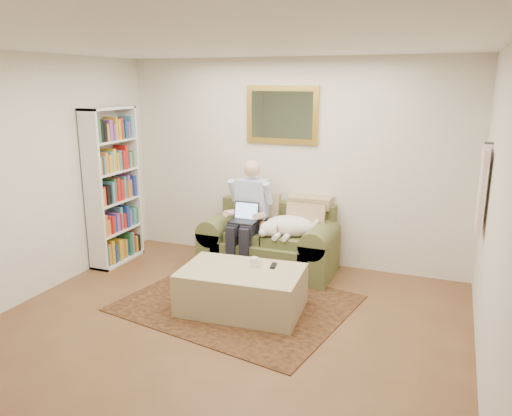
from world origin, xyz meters
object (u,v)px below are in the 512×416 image
Objects in this scene: sofa at (270,248)px; sleeping_dog at (290,226)px; ottoman at (242,290)px; coffee_mug at (254,262)px; seated_man at (247,218)px; laptop at (245,216)px; bookshelf at (113,187)px.

sleeping_dog is at bearing -15.74° from sofa.
coffee_mug is at bearing 54.69° from ottoman.
seated_man is 0.07m from laptop.
seated_man reaches higher than sofa.
sleeping_dog is (0.54, 0.13, -0.10)m from laptop.
sleeping_dog is at bearing 13.64° from laptop.
bookshelf reaches higher than seated_man.
coffee_mug reaches higher than ottoman.
sofa is at bearing 41.02° from laptop.
coffee_mug is 0.05× the size of bookshelf.
laptop is at bearing -90.00° from seated_man.
coffee_mug is at bearing -63.06° from seated_man.
seated_man reaches higher than ottoman.
sofa is at bearing 12.92° from bookshelf.
sofa is at bearing 164.26° from sleeping_dog.
sofa is 1.11m from coffee_mug.
bookshelf reaches higher than coffee_mug.
bookshelf is (-2.20, 0.62, 0.50)m from coffee_mug.
sleeping_dog is 1.00m from coffee_mug.
seated_man is 1.78m from bookshelf.
coffee_mug is (-0.07, -0.99, -0.13)m from sleeping_dog.
ottoman is at bearing -69.97° from seated_man.
seated_man reaches higher than sleeping_dog.
sleeping_dog is 0.34× the size of bookshelf.
ottoman is at bearing -125.31° from coffee_mug.
laptop is (0.00, -0.06, 0.03)m from seated_man.
laptop is at bearing 7.90° from bookshelf.
bookshelf is (-2.27, -0.37, 0.38)m from sleeping_dog.
seated_man is (-0.24, -0.15, 0.40)m from sofa.
bookshelf is (-1.97, -0.45, 0.72)m from sofa.
ottoman is at bearing -68.79° from laptop.
ottoman is 12.26× the size of coffee_mug.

